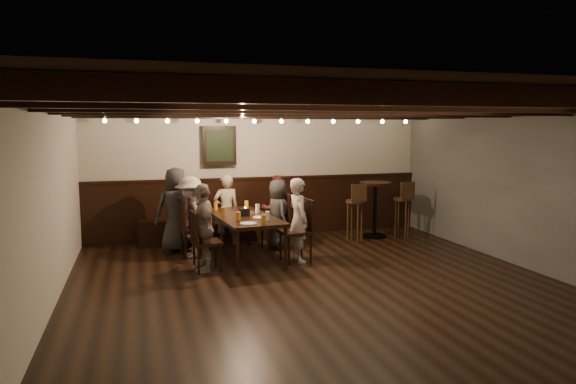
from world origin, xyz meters
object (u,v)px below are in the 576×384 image
object	(u,v)px
chair_left_far	(206,253)
bar_stool_right	(402,217)
dining_table	(244,219)
person_right_far	(299,220)
person_bench_centre	(226,210)
person_left_near	(191,217)
person_left_far	(203,228)
chair_right_near	(276,232)
high_top_table	(375,201)
chair_right_far	(297,242)
person_bench_left	(176,210)
person_right_near	(278,214)
bar_stool_left	(355,220)
person_bench_right	(277,209)
chair_left_near	(193,239)

from	to	relation	value
chair_left_far	bar_stool_right	xyz separation A→B (m)	(3.89, 1.26, 0.13)
dining_table	person_right_far	world-z (taller)	person_right_far
person_bench_centre	person_left_near	world-z (taller)	person_left_near
dining_table	person_left_far	xyz separation A→B (m)	(-0.70, -0.52, 0.00)
chair_left_far	chair_right_near	distance (m)	1.70
dining_table	chair_right_near	world-z (taller)	chair_right_near
person_right_far	high_top_table	world-z (taller)	person_right_far
chair_right_near	chair_right_far	world-z (taller)	chair_right_far
chair_right_near	person_bench_left	size ratio (longest dim) A/B	0.67
person_left_far	person_right_near	size ratio (longest dim) A/B	1.07
dining_table	bar_stool_left	bearing A→B (deg)	11.77
chair_right_near	person_bench_right	size ratio (longest dim) A/B	0.78
person_right_near	bar_stool_right	xyz separation A→B (m)	(2.52, 0.22, -0.20)
chair_right_near	bar_stool_right	xyz separation A→B (m)	(2.54, 0.22, 0.11)
person_bench_left	person_bench_centre	world-z (taller)	person_bench_left
dining_table	person_left_near	world-z (taller)	person_left_near
chair_right_near	person_right_near	xyz separation A→B (m)	(0.03, 0.00, 0.31)
person_bench_left	person_bench_right	xyz separation A→B (m)	(1.79, 0.17, -0.10)
person_bench_left	high_top_table	size ratio (longest dim) A/B	1.35
bar_stool_right	person_bench_right	bearing A→B (deg)	169.64
chair_right_far	person_bench_centre	xyz separation A→B (m)	(-0.86, 1.42, 0.33)
chair_left_far	person_left_far	bearing A→B (deg)	-90.00
chair_left_far	person_bench_right	world-z (taller)	person_bench_right
chair_left_near	chair_right_far	size ratio (longest dim) A/B	0.96
chair_left_far	bar_stool_left	distance (m)	3.13
dining_table	person_bench_centre	bearing A→B (deg)	90.00
person_bench_left	bar_stool_left	bearing A→B (deg)	172.35
chair_left_far	chair_right_far	bearing A→B (deg)	90.00
person_left_near	bar_stool_right	bearing A→B (deg)	89.66
chair_right_far	bar_stool_right	xyz separation A→B (m)	(2.46, 1.12, 0.10)
person_bench_right	bar_stool_left	bearing A→B (deg)	162.77
person_bench_centre	person_left_far	xyz separation A→B (m)	(-0.60, -1.57, 0.01)
person_bench_right	bar_stool_right	bearing A→B (deg)	168.72
chair_left_near	person_bench_left	distance (m)	0.65
chair_left_far	dining_table	bearing A→B (deg)	122.06
person_bench_centre	bar_stool_right	size ratio (longest dim) A/B	1.18
chair_left_far	person_bench_right	xyz separation A→B (m)	(1.48, 1.50, 0.35)
person_left_far	dining_table	bearing A→B (deg)	120.96
dining_table	person_right_near	world-z (taller)	person_right_near
dining_table	chair_left_near	world-z (taller)	chair_left_near
chair_left_near	person_left_far	xyz separation A→B (m)	(0.06, -0.90, 0.36)
bar_stool_right	bar_stool_left	bearing A→B (deg)	178.20
person_bench_centre	person_left_near	size ratio (longest dim) A/B	0.96
person_left_near	bar_stool_left	xyz separation A→B (m)	(3.01, 0.32, -0.26)
chair_right_far	person_bench_left	xyz separation A→B (m)	(-1.74, 1.19, 0.42)
bar_stool_left	chair_left_near	bearing A→B (deg)	-175.91
person_bench_right	person_left_far	bearing A→B (deg)	39.29
chair_left_far	person_right_far	xyz separation A→B (m)	(1.46, 0.14, 0.39)
chair_left_near	bar_stool_right	xyz separation A→B (m)	(3.98, 0.36, 0.11)
chair_right_near	person_left_far	size ratio (longest dim) A/B	0.74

